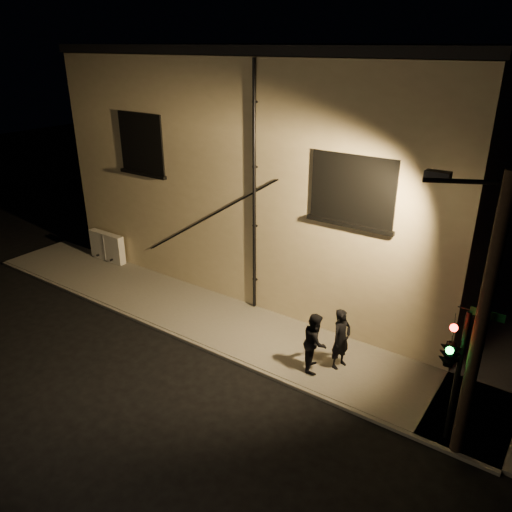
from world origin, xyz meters
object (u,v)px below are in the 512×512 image
Objects in this scene: pedestrian_a at (341,339)px; pedestrian_b at (315,342)px; utility_cabinet at (107,247)px; streetlamp_pole at (478,316)px; traffic_signal at (451,352)px.

pedestrian_a reaches higher than pedestrian_b.
streetlamp_pole is at bearing -9.47° from utility_cabinet.
streetlamp_pole is (0.39, -0.04, 1.07)m from traffic_signal.
streetlamp_pole is at bearing -124.71° from pedestrian_b.
utility_cabinet is 15.77m from streetlamp_pole.
pedestrian_a is 0.52× the size of traffic_signal.
utility_cabinet is 11.30m from pedestrian_b.
pedestrian_b is 4.12m from traffic_signal.
pedestrian_a is at bearing -6.16° from utility_cabinet.
traffic_signal is at bearing 174.66° from streetlamp_pole.
pedestrian_b is at bearing -9.01° from utility_cabinet.
utility_cabinet is at bearing 56.96° from pedestrian_b.
traffic_signal reaches higher than utility_cabinet.
utility_cabinet is 15.22m from traffic_signal.
streetlamp_pole is at bearing -94.00° from pedestrian_a.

